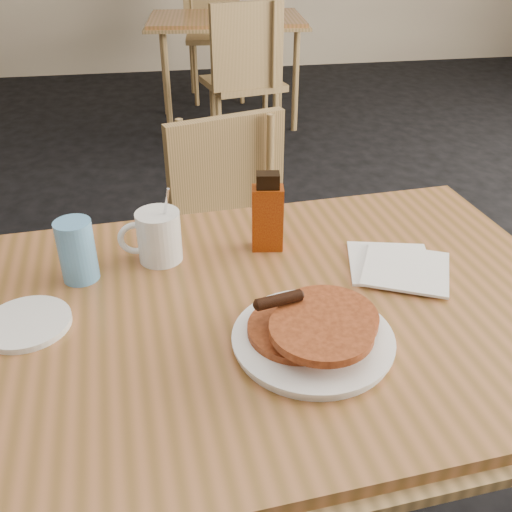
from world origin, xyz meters
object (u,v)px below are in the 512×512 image
(chair_neighbor_far, at_px, (213,19))
(blue_tumbler, at_px, (77,251))
(main_table, at_px, (265,323))
(syrup_bottle, at_px, (267,214))
(chair_main_far, at_px, (232,233))
(chair_neighbor_near, at_px, (245,69))
(pancake_plate, at_px, (314,333))
(neighbor_table, at_px, (226,23))
(coffee_mug, at_px, (158,236))

(chair_neighbor_far, distance_m, blue_tumbler, 4.01)
(main_table, bearing_deg, syrup_bottle, 78.57)
(chair_main_far, bearing_deg, chair_neighbor_near, 63.14)
(chair_main_far, distance_m, pancake_plate, 0.88)
(blue_tumbler, bearing_deg, chair_main_far, 55.95)
(chair_neighbor_near, distance_m, pancake_plate, 2.73)
(blue_tumbler, bearing_deg, chair_neighbor_far, 80.17)
(neighbor_table, relative_size, chair_main_far, 1.35)
(neighbor_table, distance_m, chair_main_far, 2.66)
(chair_neighbor_far, bearing_deg, pancake_plate, -87.55)
(chair_neighbor_near, bearing_deg, neighbor_table, 78.39)
(main_table, xyz_separation_m, chair_main_far, (0.03, 0.72, -0.20))
(chair_main_far, height_order, syrup_bottle, syrup_bottle)
(chair_neighbor_near, height_order, syrup_bottle, chair_neighbor_near)
(syrup_bottle, bearing_deg, coffee_mug, -169.85)
(chair_main_far, height_order, blue_tumbler, blue_tumbler)
(coffee_mug, bearing_deg, pancake_plate, -55.41)
(pancake_plate, bearing_deg, blue_tumbler, 145.82)
(neighbor_table, relative_size, syrup_bottle, 6.51)
(chair_neighbor_near, bearing_deg, syrup_bottle, -110.01)
(syrup_bottle, bearing_deg, pancake_plate, -78.89)
(pancake_plate, relative_size, syrup_bottle, 1.58)
(main_table, distance_m, blue_tumbler, 0.40)
(main_table, height_order, chair_neighbor_far, chair_neighbor_far)
(chair_neighbor_near, bearing_deg, chair_main_far, -112.52)
(chair_neighbor_near, height_order, pancake_plate, chair_neighbor_near)
(pancake_plate, xyz_separation_m, syrup_bottle, (-0.02, 0.34, 0.06))
(main_table, height_order, blue_tumbler, blue_tumbler)
(chair_main_far, relative_size, pancake_plate, 3.07)
(neighbor_table, height_order, chair_neighbor_near, chair_neighbor_near)
(neighbor_table, relative_size, chair_neighbor_near, 1.21)
(chair_neighbor_far, xyz_separation_m, pancake_plate, (-0.27, -4.23, 0.16))
(main_table, xyz_separation_m, coffee_mug, (-0.19, 0.21, 0.10))
(main_table, distance_m, pancake_plate, 0.15)
(main_table, bearing_deg, blue_tumbler, 155.68)
(main_table, height_order, pancake_plate, pancake_plate)
(main_table, relative_size, chair_main_far, 1.56)
(syrup_bottle, distance_m, blue_tumbler, 0.40)
(main_table, bearing_deg, chair_neighbor_far, 85.37)
(chair_neighbor_near, distance_m, blue_tumbler, 2.54)
(chair_main_far, xyz_separation_m, coffee_mug, (-0.22, -0.51, 0.30))
(main_table, relative_size, neighbor_table, 1.16)
(neighbor_table, bearing_deg, chair_neighbor_far, 90.99)
(pancake_plate, bearing_deg, chair_neighbor_near, 83.75)
(neighbor_table, distance_m, blue_tumbler, 3.27)
(chair_neighbor_near, distance_m, syrup_bottle, 2.40)
(neighbor_table, xyz_separation_m, chair_neighbor_far, (-0.01, 0.75, -0.09))
(syrup_bottle, bearing_deg, blue_tumbler, -163.83)
(chair_neighbor_near, xyz_separation_m, blue_tumbler, (-0.71, -2.42, 0.24))
(chair_neighbor_far, relative_size, blue_tumbler, 7.95)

